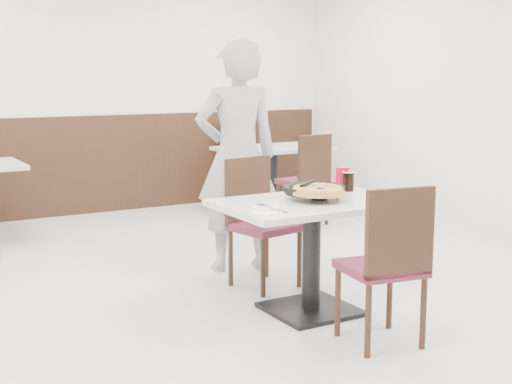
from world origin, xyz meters
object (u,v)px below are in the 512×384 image
bg_chair_right_near (303,179)px  side_plate (266,208)px  bg_chair_right_far (244,165)px  cola_glass (348,182)px  pizza_pan (314,193)px  chair_near (381,264)px  red_cup (343,178)px  chair_far (265,224)px  pizza (318,192)px  main_table (311,257)px  diner_person (237,156)px  bg_table_right (273,180)px

bg_chair_right_near → side_plate: bearing=-134.3°
bg_chair_right_near → bg_chair_right_far: same height
cola_glass → pizza_pan: bearing=-159.5°
chair_near → red_cup: bearing=74.9°
chair_far → pizza: 0.76m
main_table → chair_far: size_ratio=1.26×
chair_near → bg_chair_right_far: (1.52, 4.36, 0.00)m
main_table → side_plate: (-0.41, -0.10, 0.38)m
cola_glass → main_table: bearing=-156.6°
pizza_pan → bg_chair_right_far: size_ratio=0.40×
bg_chair_right_near → chair_far: bearing=-137.1°
side_plate → bg_chair_right_far: size_ratio=0.18×
chair_near → red_cup: chair_near is taller
diner_person → bg_chair_right_near: bearing=-127.7°
cola_glass → side_plate: bearing=-161.3°
pizza_pan → chair_near: bearing=-90.2°
red_cup → bg_table_right: red_cup is taller
main_table → side_plate: side_plate is taller
cola_glass → red_cup: size_ratio=0.81×
chair_far → bg_table_right: bearing=-134.0°
pizza_pan → pizza: pizza is taller
chair_near → pizza_pan: bearing=98.7°
chair_far → pizza_pan: size_ratio=2.50×
bg_chair_right_near → bg_chair_right_far: bearing=81.6°
bg_chair_right_far → red_cup: bearing=65.3°
chair_near → diner_person: (0.05, 1.83, 0.44)m
chair_far → bg_table_right: size_ratio=0.79×
diner_person → bg_chair_right_near: size_ratio=1.93×
side_plate → bg_chair_right_near: (1.92, 2.46, -0.28)m
bg_table_right → bg_chair_right_far: bg_chair_right_far is taller
pizza_pan → side_plate: 0.47m
main_table → bg_chair_right_near: 2.81m
chair_far → side_plate: 0.90m
pizza_pan → side_plate: (-0.45, -0.14, -0.03)m
chair_far → pizza: size_ratio=2.72×
pizza_pan → bg_chair_right_far: (1.52, 3.67, -0.32)m
chair_far → cola_glass: bearing=120.6°
pizza_pan → diner_person: bearing=87.7°
diner_person → chair_near: bearing=101.0°
cola_glass → red_cup: red_cup is taller
diner_person → bg_chair_right_near: diner_person is taller
bg_chair_right_far → bg_table_right: bearing=84.3°
pizza_pan → pizza: bearing=-106.6°
red_cup → main_table: bearing=-149.0°
pizza_pan → bg_table_right: (1.53, 3.01, -0.42)m
chair_near → bg_chair_right_far: size_ratio=1.00×
main_table → red_cup: size_ratio=7.50×
chair_near → bg_table_right: size_ratio=0.79×
chair_far → side_plate: size_ratio=5.50×
chair_near → bg_chair_right_near: (1.47, 3.02, 0.00)m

